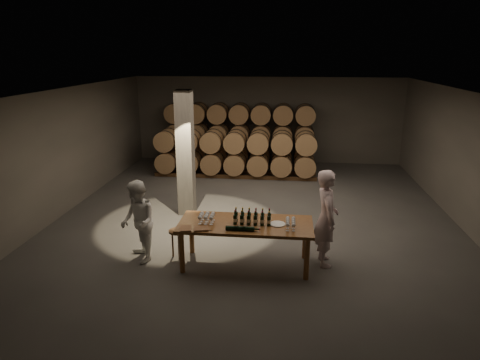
# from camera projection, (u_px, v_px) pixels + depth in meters

# --- Properties ---
(room) EXTENTS (12.00, 12.00, 12.00)m
(room) POSITION_uv_depth(u_px,v_px,m) (186.00, 154.00, 10.85)
(room) COLOR #4D4B48
(room) RESTS_ON ground
(tasting_table) EXTENTS (2.60, 1.10, 0.90)m
(tasting_table) POSITION_uv_depth(u_px,v_px,m) (246.00, 228.00, 8.32)
(tasting_table) COLOR brown
(tasting_table) RESTS_ON ground
(barrel_stack_back) EXTENTS (5.48, 0.95, 2.31)m
(barrel_stack_back) POSITION_uv_depth(u_px,v_px,m) (240.00, 134.00, 15.64)
(barrel_stack_back) COLOR #50351B
(barrel_stack_back) RESTS_ON ground
(barrel_stack_front) EXTENTS (5.48, 0.95, 1.57)m
(barrel_stack_front) POSITION_uv_depth(u_px,v_px,m) (235.00, 152.00, 14.41)
(barrel_stack_front) COLOR #50351B
(barrel_stack_front) RESTS_ON ground
(bottle_cluster) EXTENTS (0.72, 0.22, 0.30)m
(bottle_cluster) POSITION_uv_depth(u_px,v_px,m) (252.00, 218.00, 8.24)
(bottle_cluster) COLOR black
(bottle_cluster) RESTS_ON tasting_table
(lying_bottles) EXTENTS (0.64, 0.09, 0.09)m
(lying_bottles) POSITION_uv_depth(u_px,v_px,m) (241.00, 228.00, 7.93)
(lying_bottles) COLOR black
(lying_bottles) RESTS_ON tasting_table
(glass_cluster_left) EXTENTS (0.31, 0.31, 0.18)m
(glass_cluster_left) POSITION_uv_depth(u_px,v_px,m) (207.00, 216.00, 8.30)
(glass_cluster_left) COLOR silver
(glass_cluster_left) RESTS_ON tasting_table
(glass_cluster_right) EXTENTS (0.19, 0.41, 0.16)m
(glass_cluster_right) POSITION_uv_depth(u_px,v_px,m) (291.00, 222.00, 8.05)
(glass_cluster_right) COLOR silver
(glass_cluster_right) RESTS_ON tasting_table
(plate) EXTENTS (0.31, 0.31, 0.02)m
(plate) POSITION_uv_depth(u_px,v_px,m) (277.00, 224.00, 8.22)
(plate) COLOR white
(plate) RESTS_ON tasting_table
(notebook_near) EXTENTS (0.31, 0.27, 0.03)m
(notebook_near) POSITION_uv_depth(u_px,v_px,m) (201.00, 229.00, 7.99)
(notebook_near) COLOR brown
(notebook_near) RESTS_ON tasting_table
(notebook_corner) EXTENTS (0.28, 0.32, 0.02)m
(notebook_corner) POSITION_uv_depth(u_px,v_px,m) (186.00, 228.00, 8.01)
(notebook_corner) COLOR brown
(notebook_corner) RESTS_ON tasting_table
(pen) EXTENTS (0.13, 0.04, 0.01)m
(pen) POSITION_uv_depth(u_px,v_px,m) (209.00, 230.00, 7.95)
(pen) COLOR black
(pen) RESTS_ON tasting_table
(stool) EXTENTS (0.36, 0.36, 0.60)m
(stool) POSITION_uv_depth(u_px,v_px,m) (178.00, 235.00, 8.74)
(stool) COLOR #50351B
(stool) RESTS_ON ground
(person_man) EXTENTS (0.55, 0.76, 1.95)m
(person_man) POSITION_uv_depth(u_px,v_px,m) (326.00, 218.00, 8.36)
(person_man) COLOR silver
(person_man) RESTS_ON ground
(person_woman) EXTENTS (0.97, 1.03, 1.68)m
(person_woman) POSITION_uv_depth(u_px,v_px,m) (138.00, 222.00, 8.51)
(person_woman) COLOR white
(person_woman) RESTS_ON ground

